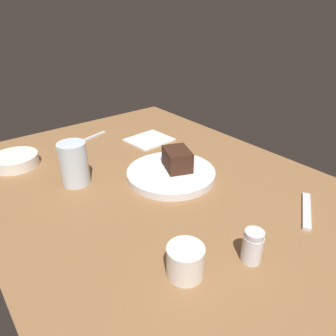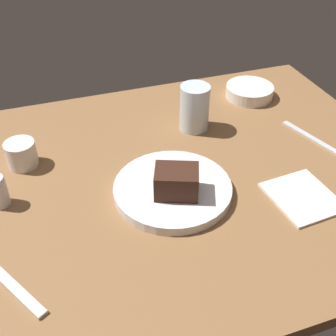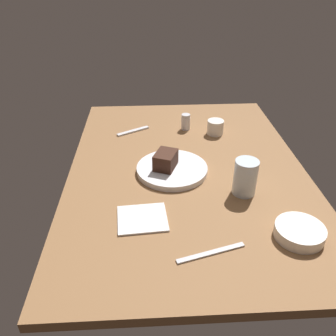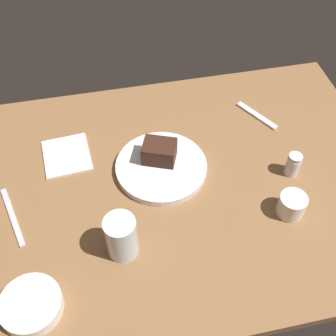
# 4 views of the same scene
# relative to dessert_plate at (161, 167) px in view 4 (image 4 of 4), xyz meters

# --- Properties ---
(dining_table) EXTENTS (1.20, 0.84, 0.03)m
(dining_table) POSITION_rel_dessert_plate_xyz_m (0.03, -0.06, -0.03)
(dining_table) COLOR brown
(dining_table) RESTS_ON ground
(dessert_plate) EXTENTS (0.25, 0.25, 0.02)m
(dessert_plate) POSITION_rel_dessert_plate_xyz_m (0.00, 0.00, 0.00)
(dessert_plate) COLOR silver
(dessert_plate) RESTS_ON dining_table
(chocolate_cake_slice) EXTENTS (0.11, 0.09, 0.06)m
(chocolate_cake_slice) POSITION_rel_dessert_plate_xyz_m (-0.00, 0.02, 0.04)
(chocolate_cake_slice) COLOR #381E14
(chocolate_cake_slice) RESTS_ON dessert_plate
(salt_shaker) EXTENTS (0.04, 0.04, 0.07)m
(salt_shaker) POSITION_rel_dessert_plate_xyz_m (0.34, -0.08, 0.02)
(salt_shaker) COLOR silver
(salt_shaker) RESTS_ON dining_table
(water_glass) EXTENTS (0.07, 0.07, 0.12)m
(water_glass) POSITION_rel_dessert_plate_xyz_m (-0.14, -0.22, 0.05)
(water_glass) COLOR silver
(water_glass) RESTS_ON dining_table
(side_bowl) EXTENTS (0.14, 0.14, 0.03)m
(side_bowl) POSITION_rel_dessert_plate_xyz_m (-0.35, -0.32, 0.01)
(side_bowl) COLOR white
(side_bowl) RESTS_ON dining_table
(coffee_cup) EXTENTS (0.07, 0.07, 0.06)m
(coffee_cup) POSITION_rel_dessert_plate_xyz_m (0.29, -0.20, 0.02)
(coffee_cup) COLOR silver
(coffee_cup) RESTS_ON dining_table
(dessert_spoon) EXTENTS (0.09, 0.14, 0.01)m
(dessert_spoon) POSITION_rel_dessert_plate_xyz_m (0.33, 0.15, -0.01)
(dessert_spoon) COLOR silver
(dessert_spoon) RESTS_ON dining_table
(butter_knife) EXTENTS (0.07, 0.19, 0.01)m
(butter_knife) POSITION_rel_dessert_plate_xyz_m (-0.40, -0.07, -0.01)
(butter_knife) COLOR silver
(butter_knife) RESTS_ON dining_table
(folded_napkin) EXTENTS (0.14, 0.15, 0.01)m
(folded_napkin) POSITION_rel_dessert_plate_xyz_m (-0.25, 0.10, -0.01)
(folded_napkin) COLOR white
(folded_napkin) RESTS_ON dining_table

